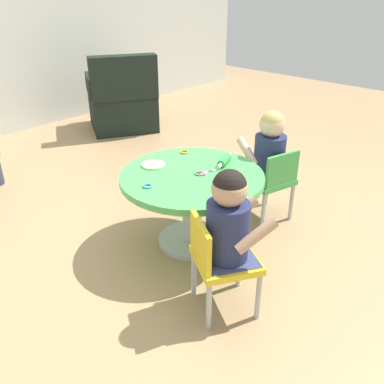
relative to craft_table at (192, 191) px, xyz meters
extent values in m
plane|color=tan|center=(0.00, 0.00, -0.37)|extent=(10.00, 10.00, 0.00)
cylinder|color=silver|center=(0.00, 0.00, -0.36)|extent=(0.44, 0.44, 0.03)
cylinder|color=silver|center=(0.00, 0.00, -0.15)|extent=(0.12, 0.12, 0.45)
cylinder|color=#4CB259|center=(0.00, 0.00, 0.10)|extent=(0.88, 0.88, 0.04)
cylinder|color=#B7B7BC|center=(-0.28, -0.71, -0.23)|extent=(0.03, 0.03, 0.28)
cylinder|color=#B7B7BC|center=(-0.14, -0.49, -0.23)|extent=(0.03, 0.03, 0.28)
cylinder|color=#B7B7BC|center=(-0.50, -0.58, -0.23)|extent=(0.03, 0.03, 0.28)
cylinder|color=#B7B7BC|center=(-0.36, -0.35, -0.23)|extent=(0.03, 0.03, 0.28)
cube|color=yellow|center=(-0.32, -0.53, -0.08)|extent=(0.41, 0.41, 0.04)
cube|color=yellow|center=(-0.44, -0.46, 0.05)|extent=(0.16, 0.24, 0.22)
cube|color=#3F4772|center=(-0.32, -0.53, -0.07)|extent=(0.37, 0.37, 0.04)
cylinder|color=navy|center=(-0.32, -0.53, 0.10)|extent=(0.21, 0.21, 0.30)
sphere|color=tan|center=(-0.32, -0.53, 0.32)|extent=(0.17, 0.17, 0.17)
sphere|color=black|center=(-0.32, -0.53, 0.33)|extent=(0.16, 0.16, 0.16)
cylinder|color=tan|center=(-0.29, -0.68, 0.12)|extent=(0.21, 0.16, 0.17)
cylinder|color=tan|center=(-0.18, -0.49, 0.12)|extent=(0.21, 0.16, 0.17)
cylinder|color=#B7B7BC|center=(0.76, -0.07, -0.23)|extent=(0.03, 0.03, 0.28)
cylinder|color=#B7B7BC|center=(0.51, 0.00, -0.23)|extent=(0.03, 0.03, 0.28)
cylinder|color=#B7B7BC|center=(0.69, -0.32, -0.23)|extent=(0.03, 0.03, 0.28)
cylinder|color=#B7B7BC|center=(0.44, -0.25, -0.23)|extent=(0.03, 0.03, 0.28)
cube|color=green|center=(0.60, -0.16, -0.08)|extent=(0.37, 0.37, 0.04)
cube|color=green|center=(0.56, -0.29, 0.05)|extent=(0.27, 0.09, 0.22)
cube|color=#3F4772|center=(0.60, -0.16, -0.07)|extent=(0.32, 0.34, 0.04)
cylinder|color=navy|center=(0.60, -0.16, 0.10)|extent=(0.21, 0.21, 0.30)
sphere|color=beige|center=(0.60, -0.16, 0.32)|extent=(0.17, 0.17, 0.17)
sphere|color=tan|center=(0.60, -0.16, 0.33)|extent=(0.16, 0.16, 0.16)
cylinder|color=beige|center=(0.73, -0.09, 0.12)|extent=(0.11, 0.22, 0.17)
cylinder|color=beige|center=(0.52, -0.04, 0.12)|extent=(0.11, 0.22, 0.17)
cube|color=black|center=(1.19, 2.20, -0.17)|extent=(0.95, 0.95, 0.40)
cube|color=black|center=(1.05, 1.95, 0.25)|extent=(0.69, 0.48, 0.45)
cube|color=black|center=(1.45, 2.05, 0.13)|extent=(0.40, 0.58, 0.20)
cube|color=black|center=(0.93, 2.35, 0.13)|extent=(0.40, 0.58, 0.20)
cylinder|color=green|center=(0.25, -0.05, 0.14)|extent=(0.15, 0.10, 0.05)
cylinder|color=white|center=(0.34, -0.02, 0.14)|extent=(0.05, 0.04, 0.02)
cylinder|color=white|center=(0.16, -0.08, 0.14)|extent=(0.05, 0.04, 0.02)
cube|color=silver|center=(0.10, -0.06, 0.12)|extent=(0.11, 0.03, 0.01)
cube|color=silver|center=(0.10, -0.06, 0.12)|extent=(0.10, 0.07, 0.01)
torus|color=#D83F99|center=(0.04, -0.06, 0.12)|extent=(0.05, 0.05, 0.01)
torus|color=#D83F99|center=(0.05, -0.02, 0.12)|extent=(0.05, 0.05, 0.01)
cylinder|color=#B2E58C|center=(-0.07, 0.27, 0.12)|extent=(0.15, 0.15, 0.01)
torus|color=#4CB259|center=(0.03, -0.03, 0.12)|extent=(0.06, 0.06, 0.01)
torus|color=#3F99D8|center=(-0.30, 0.07, 0.12)|extent=(0.06, 0.06, 0.01)
torus|color=orange|center=(0.21, 0.27, 0.12)|extent=(0.06, 0.06, 0.01)
camera|label=1|loc=(-1.66, -1.54, 1.18)|focal=38.50mm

